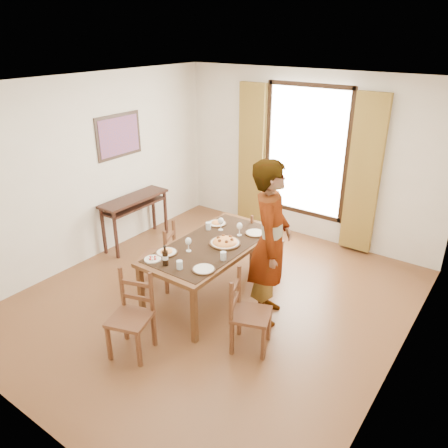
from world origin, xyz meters
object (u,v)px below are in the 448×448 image
Objects in this scene: pasta_platter at (225,240)px; man at (270,243)px; console_table at (134,204)px; dining_table at (213,248)px.

man is at bearing -5.35° from pasta_platter.
console_table is 3.00× the size of pasta_platter.
pasta_platter reaches higher than dining_table.
dining_table is 0.19m from pasta_platter.
console_table is 0.63× the size of dining_table.
pasta_platter is at bearing -11.44° from console_table.
dining_table is at bearing -148.40° from pasta_platter.
man is at bearing 1.24° from dining_table.
pasta_platter is (-0.69, 0.06, -0.19)m from man.
console_table is at bearing 165.51° from dining_table.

